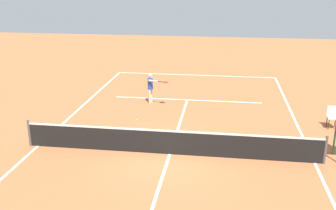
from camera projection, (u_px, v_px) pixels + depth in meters
name	position (u px, v px, depth m)	size (l,w,h in m)	color
ground_plane	(170.00, 154.00, 14.83)	(60.00, 60.00, 0.00)	#B76038
court_lines	(170.00, 154.00, 14.82)	(10.60, 25.03, 0.01)	white
tennis_net	(170.00, 142.00, 14.67)	(11.20, 0.10, 1.07)	#4C4C51
player_serving	(151.00, 86.00, 20.47)	(1.19, 0.83, 1.60)	beige
tennis_ball	(137.00, 120.00, 18.21)	(0.07, 0.07, 0.07)	#CCE033
courtside_chair_mid	(332.00, 116.00, 17.27)	(0.44, 0.46, 0.95)	#262626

